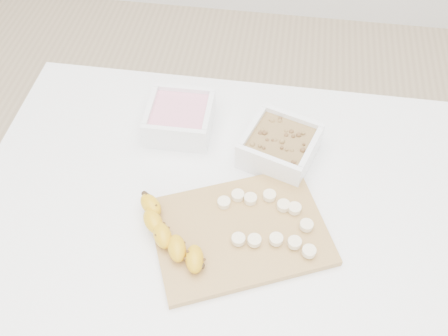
# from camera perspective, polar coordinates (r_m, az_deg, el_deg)

# --- Properties ---
(ground) EXTENTS (3.50, 3.50, 0.00)m
(ground) POSITION_cam_1_polar(r_m,az_deg,el_deg) (1.67, -0.16, -18.47)
(ground) COLOR #C6AD89
(ground) RESTS_ON ground
(table) EXTENTS (1.00, 0.70, 0.75)m
(table) POSITION_cam_1_polar(r_m,az_deg,el_deg) (1.08, -0.23, -6.42)
(table) COLOR white
(table) RESTS_ON ground
(bowl_yogurt) EXTENTS (0.14, 0.14, 0.06)m
(bowl_yogurt) POSITION_cam_1_polar(r_m,az_deg,el_deg) (1.10, -5.06, 5.78)
(bowl_yogurt) COLOR white
(bowl_yogurt) RESTS_ON table
(bowl_granola) EXTENTS (0.18, 0.18, 0.07)m
(bowl_granola) POSITION_cam_1_polar(r_m,az_deg,el_deg) (1.04, 6.42, 2.56)
(bowl_granola) COLOR white
(bowl_granola) RESTS_ON table
(cutting_board) EXTENTS (0.38, 0.33, 0.01)m
(cutting_board) POSITION_cam_1_polar(r_m,az_deg,el_deg) (0.95, 1.82, -7.26)
(cutting_board) COLOR #AA8144
(cutting_board) RESTS_ON table
(banana) EXTENTS (0.15, 0.18, 0.03)m
(banana) POSITION_cam_1_polar(r_m,az_deg,el_deg) (0.92, -6.16, -7.57)
(banana) COLOR gold
(banana) RESTS_ON cutting_board
(banana_slices) EXTENTS (0.19, 0.14, 0.02)m
(banana_slices) POSITION_cam_1_polar(r_m,az_deg,el_deg) (0.94, 5.23, -5.90)
(banana_slices) COLOR #F6E4B8
(banana_slices) RESTS_ON cutting_board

